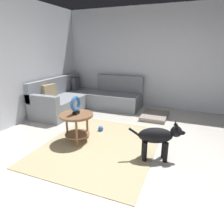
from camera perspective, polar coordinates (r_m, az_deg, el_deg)
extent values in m
cube|color=beige|center=(3.27, 7.01, -13.63)|extent=(6.00, 6.00, 0.10)
cube|color=silver|center=(5.69, 15.66, 14.41)|extent=(0.12, 6.00, 2.70)
cube|color=tan|center=(3.58, -3.33, -9.55)|extent=(2.30, 1.90, 0.01)
cube|color=gray|center=(5.59, -12.37, 2.70)|extent=(2.20, 0.85, 0.42)
cube|color=gray|center=(5.70, -15.66, 7.29)|extent=(2.20, 0.14, 0.46)
cube|color=gray|center=(5.66, 1.01, 3.32)|extent=(0.85, 1.40, 0.42)
cube|color=gray|center=(5.89, 2.29, 8.29)|extent=(0.14, 1.40, 0.46)
cube|color=gray|center=(4.73, -19.50, 3.26)|extent=(0.16, 0.85, 0.22)
cube|color=#4C4C56|center=(6.23, -10.33, 8.00)|extent=(0.39, 0.18, 0.38)
cube|color=tan|center=(5.23, -17.58, 5.50)|extent=(0.40, 0.20, 0.38)
cylinder|color=brown|center=(3.56, -10.27, -0.89)|extent=(0.60, 0.60, 0.04)
cylinder|color=brown|center=(3.70, -9.95, -6.31)|extent=(0.45, 0.45, 0.02)
cylinder|color=brown|center=(3.77, -12.84, -4.35)|extent=(0.04, 0.04, 0.50)
cylinder|color=brown|center=(3.46, -10.13, -6.28)|extent=(0.04, 0.04, 0.50)
cylinder|color=brown|center=(3.76, -7.13, -4.12)|extent=(0.04, 0.04, 0.50)
cube|color=black|center=(3.55, -10.31, -0.20)|extent=(0.12, 0.08, 0.05)
torus|color=#265999|center=(3.50, -10.46, 2.33)|extent=(0.28, 0.06, 0.28)
cube|color=gray|center=(5.01, 12.14, -1.08)|extent=(0.80, 0.60, 0.09)
cylinder|color=black|center=(3.27, 14.69, -9.96)|extent=(0.07, 0.07, 0.32)
cylinder|color=black|center=(3.15, 15.17, -11.16)|extent=(0.07, 0.07, 0.32)
cylinder|color=black|center=(3.22, 9.15, -10.01)|extent=(0.07, 0.07, 0.32)
cylinder|color=black|center=(3.10, 9.41, -11.24)|extent=(0.07, 0.07, 0.32)
ellipsoid|color=black|center=(3.07, 12.43, -6.60)|extent=(0.38, 0.56, 0.24)
sphere|color=black|center=(3.10, 18.01, -5.35)|extent=(0.17, 0.17, 0.17)
ellipsoid|color=black|center=(3.13, 19.33, -5.68)|extent=(0.10, 0.14, 0.07)
cone|color=black|center=(3.10, 17.84, -3.07)|extent=(0.06, 0.06, 0.07)
cone|color=black|center=(3.02, 18.25, -3.69)|extent=(0.06, 0.06, 0.07)
cylinder|color=black|center=(3.02, 6.63, -5.88)|extent=(0.10, 0.20, 0.16)
sphere|color=blue|center=(4.13, -3.29, -4.81)|extent=(0.11, 0.11, 0.11)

